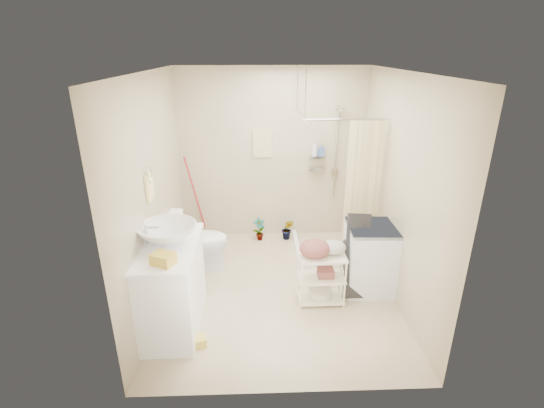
{
  "coord_description": "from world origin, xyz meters",
  "views": [
    {
      "loc": [
        -0.22,
        -4.2,
        2.83
      ],
      "look_at": [
        -0.06,
        0.25,
        1.05
      ],
      "focal_mm": 26.0,
      "sensor_mm": 36.0,
      "label": 1
    }
  ],
  "objects": [
    {
      "name": "shower",
      "position": [
        0.85,
        1.05,
        1.05
      ],
      "size": [
        1.1,
        1.1,
        2.1
      ],
      "primitive_type": null,
      "color": "white",
      "rests_on": "ground"
    },
    {
      "name": "laundry_rack",
      "position": [
        0.5,
        -0.26,
        0.37
      ],
      "size": [
        0.54,
        0.32,
        0.74
      ],
      "primitive_type": null,
      "rotation": [
        0.0,
        0.0,
        0.02
      ],
      "color": "white",
      "rests_on": "ground"
    },
    {
      "name": "vanity",
      "position": [
        -1.16,
        -0.63,
        0.48
      ],
      "size": [
        0.62,
        1.1,
        0.97
      ],
      "primitive_type": "cube",
      "rotation": [
        0.0,
        0.0,
        0.0
      ],
      "color": "white",
      "rests_on": "ground"
    },
    {
      "name": "washing_machine",
      "position": [
        1.14,
        0.01,
        0.42
      ],
      "size": [
        0.6,
        0.62,
        0.85
      ],
      "primitive_type": "cube",
      "rotation": [
        0.0,
        0.0,
        -0.04
      ],
      "color": "silver",
      "rests_on": "ground"
    },
    {
      "name": "counter_basket",
      "position": [
        -1.1,
        -1.0,
        1.02
      ],
      "size": [
        0.25,
        0.23,
        0.11
      ],
      "primitive_type": "cube",
      "rotation": [
        0.0,
        0.0,
        -0.44
      ],
      "color": "gold",
      "rests_on": "vanity"
    },
    {
      "name": "wall_left",
      "position": [
        -1.4,
        0.0,
        1.3
      ],
      "size": [
        0.04,
        3.2,
        2.6
      ],
      "primitive_type": "cube",
      "color": "#BFB294",
      "rests_on": "ground"
    },
    {
      "name": "potted_plant_a",
      "position": [
        -0.21,
        1.37,
        0.18
      ],
      "size": [
        0.23,
        0.21,
        0.36
      ],
      "primitive_type": "imported",
      "rotation": [
        0.0,
        0.0,
        0.53
      ],
      "color": "brown",
      "rests_on": "ground"
    },
    {
      "name": "toilet",
      "position": [
        -1.04,
        0.59,
        0.4
      ],
      "size": [
        0.79,
        0.45,
        0.8
      ],
      "primitive_type": "imported",
      "rotation": [
        0.0,
        0.0,
        1.58
      ],
      "color": "white",
      "rests_on": "ground"
    },
    {
      "name": "shampoo_bottle_a",
      "position": [
        0.62,
        1.51,
        1.44
      ],
      "size": [
        0.11,
        0.11,
        0.24
      ],
      "primitive_type": "imported",
      "rotation": [
        0.0,
        0.0,
        -0.27
      ],
      "color": "silver",
      "rests_on": "shower"
    },
    {
      "name": "towel_ring",
      "position": [
        -1.38,
        -0.2,
        1.47
      ],
      "size": [
        0.04,
        0.22,
        0.34
      ],
      "primitive_type": null,
      "color": "#FCEE8E",
      "rests_on": "wall_left"
    },
    {
      "name": "shampoo_bottle_b",
      "position": [
        0.73,
        1.5,
        1.41
      ],
      "size": [
        0.1,
        0.1,
        0.18
      ],
      "primitive_type": "imported",
      "rotation": [
        0.0,
        0.0,
        0.31
      ],
      "color": "#4360A1",
      "rests_on": "shower"
    },
    {
      "name": "wall_front",
      "position": [
        0.0,
        -1.6,
        1.3
      ],
      "size": [
        2.8,
        0.04,
        2.6
      ],
      "primitive_type": "cube",
      "color": "#BFB294",
      "rests_on": "ground"
    },
    {
      "name": "potted_plant_b",
      "position": [
        0.23,
        1.39,
        0.17
      ],
      "size": [
        0.21,
        0.18,
        0.33
      ],
      "primitive_type": "imported",
      "rotation": [
        0.0,
        0.0,
        -0.2
      ],
      "color": "brown",
      "rests_on": "ground"
    },
    {
      "name": "wall_right",
      "position": [
        1.4,
        0.0,
        1.3
      ],
      "size": [
        0.04,
        3.2,
        2.6
      ],
      "primitive_type": "cube",
      "color": "#BFB294",
      "rests_on": "ground"
    },
    {
      "name": "hanging_towel",
      "position": [
        -0.15,
        1.58,
        1.5
      ],
      "size": [
        0.28,
        0.03,
        0.42
      ],
      "primitive_type": "cube",
      "color": "beige",
      "rests_on": "wall_back"
    },
    {
      "name": "wall_back",
      "position": [
        0.0,
        1.6,
        1.3
      ],
      "size": [
        2.8,
        0.04,
        2.6
      ],
      "primitive_type": "cube",
      "color": "#BFB294",
      "rests_on": "ground"
    },
    {
      "name": "sink",
      "position": [
        -1.15,
        -0.58,
        1.07
      ],
      "size": [
        0.71,
        0.71,
        0.21
      ],
      "primitive_type": "imported",
      "rotation": [
        0.0,
        0.0,
        0.2
      ],
      "color": "silver",
      "rests_on": "vanity"
    },
    {
      "name": "tp_holder",
      "position": [
        -1.36,
        0.05,
        0.72
      ],
      "size": [
        0.08,
        0.12,
        0.14
      ],
      "primitive_type": null,
      "color": "white",
      "rests_on": "wall_left"
    },
    {
      "name": "ceiling",
      "position": [
        0.0,
        0.0,
        2.6
      ],
      "size": [
        2.8,
        3.2,
        0.04
      ],
      "primitive_type": "cube",
      "color": "silver",
      "rests_on": "ground"
    },
    {
      "name": "floor",
      "position": [
        0.0,
        0.0,
        0.0
      ],
      "size": [
        3.2,
        3.2,
        0.0
      ],
      "primitive_type": "plane",
      "color": "beige",
      "rests_on": "ground"
    },
    {
      "name": "mop",
      "position": [
        -1.23,
        1.51,
        0.68
      ],
      "size": [
        0.14,
        0.14,
        1.35
      ],
      "primitive_type": null,
      "rotation": [
        0.0,
        0.0,
        -0.08
      ],
      "color": "#B9272F",
      "rests_on": "ground"
    },
    {
      "name": "ironing_board",
      "position": [
        0.94,
        -0.13,
        0.53
      ],
      "size": [
        0.31,
        0.15,
        1.06
      ],
      "primitive_type": null,
      "rotation": [
        0.0,
        0.0,
        0.2
      ],
      "color": "black",
      "rests_on": "ground"
    },
    {
      "name": "floor_basket",
      "position": [
        -0.86,
        -0.98,
        0.07
      ],
      "size": [
        0.29,
        0.26,
        0.13
      ],
      "primitive_type": "cube",
      "rotation": [
        0.0,
        0.0,
        0.31
      ],
      "color": "gold",
      "rests_on": "ground"
    }
  ]
}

